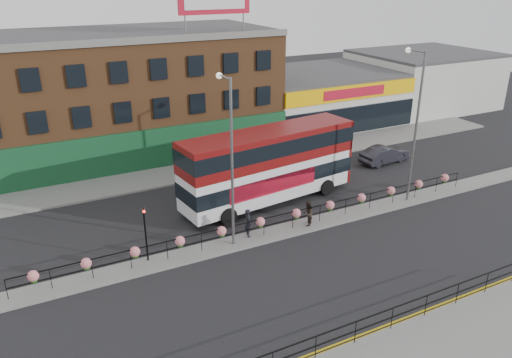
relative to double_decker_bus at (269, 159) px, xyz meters
name	(u,v)px	position (x,y,z in m)	size (l,w,h in m)	color
ground	(278,233)	(-1.71, -4.38, -3.14)	(120.00, 120.00, 0.00)	black
south_pavement	(422,357)	(-1.71, -16.38, -3.07)	(60.00, 4.00, 0.15)	slate
north_pavement	(205,169)	(-1.71, 7.62, -3.07)	(60.00, 4.00, 0.15)	slate
median	(278,232)	(-1.71, -4.38, -3.07)	(60.00, 1.60, 0.15)	slate
yellow_line_inner	(384,326)	(-1.71, -14.08, -3.14)	(60.00, 0.10, 0.01)	gold
yellow_line_outer	(387,328)	(-1.71, -14.26, -3.14)	(60.00, 0.10, 0.01)	gold
brick_building	(126,93)	(-5.71, 15.58, 1.98)	(25.00, 12.21, 10.30)	brown
supermarket	(318,97)	(14.29, 15.52, -0.49)	(15.00, 12.25, 5.30)	silver
warehouse_east	(422,79)	(29.04, 15.62, 0.01)	(14.50, 12.00, 6.30)	#BCBCB6
median_railing	(279,218)	(-1.71, -4.38, -2.10)	(30.04, 0.56, 1.23)	black
south_railing	(356,327)	(-3.71, -14.48, -2.18)	(20.04, 0.05, 1.12)	black
double_decker_bus	(269,159)	(0.00, 0.00, 0.00)	(12.90, 4.47, 5.12)	silver
car	(385,154)	(12.21, 2.27, -2.41)	(4.54, 1.91, 1.46)	#292932
pedestrian_a	(248,223)	(-3.59, -4.03, -2.12)	(0.55, 0.72, 1.75)	black
pedestrian_b	(308,213)	(0.30, -4.49, -2.19)	(0.98, 0.98, 1.60)	black
lamp_column_west	(230,149)	(-4.77, -4.22, 2.75)	(0.35, 1.70, 9.69)	slate
lamp_column_east	(415,114)	(8.53, -4.19, 3.03)	(0.36, 1.78, 10.16)	slate
traffic_light_median	(145,223)	(-9.71, -3.99, -0.68)	(0.15, 0.28, 3.65)	black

